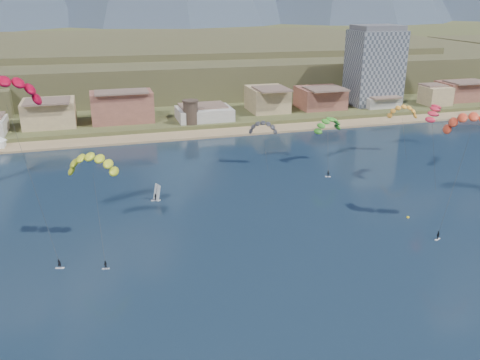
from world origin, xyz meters
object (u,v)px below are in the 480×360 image
(apartment_tower, at_px, (374,66))
(kitesurfer_yellow, at_px, (92,161))
(kitesurfer_red, at_px, (4,87))
(kitesurfer_orange, at_px, (472,120))
(watchtower, at_px, (191,112))
(kitesurfer_green, at_px, (328,123))
(windsurfer, at_px, (156,196))
(buoy, at_px, (408,217))

(apartment_tower, xyz_separation_m, kitesurfer_yellow, (-113.80, -94.76, -1.49))
(kitesurfer_red, bearing_deg, kitesurfer_orange, -6.91)
(watchtower, xyz_separation_m, kitesurfer_green, (30.30, -48.59, 5.46))
(apartment_tower, distance_m, windsurfer, 128.17)
(windsurfer, bearing_deg, kitesurfer_yellow, -128.51)
(kitesurfer_red, bearing_deg, buoy, -5.28)
(apartment_tower, height_order, kitesurfer_yellow, apartment_tower)
(kitesurfer_red, relative_size, kitesurfer_yellow, 1.66)
(kitesurfer_orange, distance_m, buoy, 24.15)
(kitesurfer_green, xyz_separation_m, windsurfer, (-50.71, -15.34, -10.57))
(apartment_tower, bearing_deg, windsurfer, -142.19)
(watchtower, bearing_deg, kitesurfer_green, -58.05)
(kitesurfer_yellow, distance_m, windsurfer, 26.26)
(buoy, bearing_deg, apartment_tower, 64.60)
(apartment_tower, xyz_separation_m, buoy, (-48.82, -102.84, -17.72))
(kitesurfer_green, distance_m, windsurfer, 54.02)
(kitesurfer_red, distance_m, buoy, 84.28)
(watchtower, bearing_deg, kitesurfer_orange, -66.04)
(kitesurfer_red, height_order, kitesurfer_yellow, kitesurfer_red)
(kitesurfer_yellow, distance_m, kitesurfer_green, 71.86)
(kitesurfer_orange, relative_size, windsurfer, 6.47)
(watchtower, relative_size, kitesurfer_green, 0.52)
(watchtower, height_order, kitesurfer_yellow, kitesurfer_yellow)
(apartment_tower, relative_size, kitesurfer_yellow, 1.56)
(watchtower, relative_size, kitesurfer_red, 0.25)
(apartment_tower, height_order, windsurfer, apartment_tower)
(kitesurfer_red, height_order, windsurfer, kitesurfer_red)
(kitesurfer_red, xyz_separation_m, kitesurfer_green, (77.21, 33.04, -19.16))
(apartment_tower, distance_m, buoy, 115.21)
(apartment_tower, xyz_separation_m, watchtower, (-80.00, -14.00, -11.45))
(watchtower, distance_m, kitesurfer_yellow, 88.11)
(kitesurfer_yellow, xyz_separation_m, kitesurfer_green, (64.10, 32.17, -4.50))
(watchtower, xyz_separation_m, buoy, (31.18, -88.84, -6.27))
(kitesurfer_green, bearing_deg, kitesurfer_red, -156.83)
(watchtower, xyz_separation_m, kitesurfer_yellow, (-33.80, -80.76, 9.96))
(kitesurfer_yellow, bearing_deg, kitesurfer_orange, -8.76)
(kitesurfer_orange, bearing_deg, kitesurfer_red, 173.09)
(kitesurfer_red, height_order, kitesurfer_orange, kitesurfer_red)
(kitesurfer_yellow, relative_size, buoy, 34.28)
(kitesurfer_red, bearing_deg, windsurfer, 33.75)
(kitesurfer_red, bearing_deg, kitesurfer_green, 23.17)
(kitesurfer_orange, bearing_deg, kitesurfer_yellow, 171.24)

